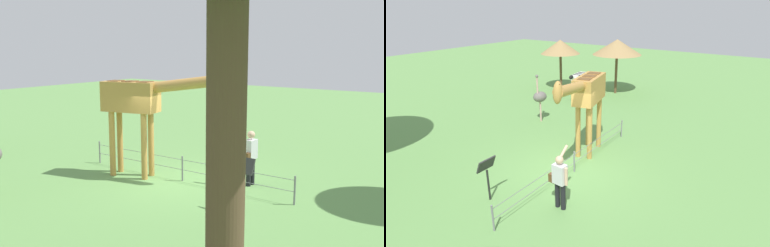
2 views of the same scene
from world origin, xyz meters
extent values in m
plane|color=#60934C|center=(0.00, 0.00, 0.00)|extent=(60.00, 60.00, 0.00)
cylinder|color=#BC8942|center=(-1.11, 0.09, 0.99)|extent=(0.18, 0.18, 1.99)
cylinder|color=#BC8942|center=(-1.01, -0.34, 0.99)|extent=(0.18, 0.18, 1.99)
cylinder|color=#BC8942|center=(-2.18, -0.15, 0.99)|extent=(0.18, 0.18, 1.99)
cylinder|color=#BC8942|center=(-2.09, -0.58, 0.99)|extent=(0.18, 0.18, 1.99)
cube|color=#BC8942|center=(-1.60, -0.24, 2.44)|extent=(1.81, 1.06, 0.90)
cube|color=brown|center=(-1.11, -0.13, 2.90)|extent=(0.45, 0.51, 0.02)
cube|color=brown|center=(-1.60, -0.24, 2.90)|extent=(0.45, 0.51, 0.02)
cube|color=brown|center=(-2.09, -0.36, 2.90)|extent=(0.45, 0.51, 0.02)
cylinder|color=#BC8942|center=(0.00, 0.12, 2.85)|extent=(2.15, 0.79, 0.60)
ellipsoid|color=#BC8942|center=(1.02, 0.35, 2.99)|extent=(0.41, 0.33, 0.67)
cylinder|color=brown|center=(1.02, 0.41, 3.17)|extent=(0.05, 0.05, 0.14)
cylinder|color=brown|center=(1.02, 0.29, 3.17)|extent=(0.05, 0.05, 0.14)
cylinder|color=black|center=(1.82, 0.88, 0.39)|extent=(0.14, 0.14, 0.78)
cylinder|color=black|center=(1.83, 1.08, 0.39)|extent=(0.14, 0.14, 0.78)
cube|color=silver|center=(1.83, 0.98, 1.06)|extent=(0.26, 0.37, 0.55)
sphere|color=#D8AD8C|center=(1.83, 0.98, 1.47)|extent=(0.22, 0.22, 0.22)
cylinder|color=#D8AD8C|center=(1.51, 0.84, 1.46)|extent=(0.47, 0.11, 0.43)
cylinder|color=#D8AD8C|center=(1.84, 1.20, 1.05)|extent=(0.08, 0.08, 0.50)
cube|color=brown|center=(1.86, 0.76, 0.88)|extent=(0.13, 0.21, 0.24)
cylinder|color=brown|center=(5.54, -6.52, 2.33)|extent=(0.38, 0.38, 4.66)
cylinder|color=black|center=(2.64, -0.93, 0.47)|extent=(0.06, 0.06, 0.95)
cube|color=#2D2D2D|center=(2.64, -0.93, 1.13)|extent=(0.56, 0.21, 0.38)
cylinder|color=slate|center=(-3.50, 0.19, 0.38)|extent=(0.05, 0.05, 0.75)
cylinder|color=slate|center=(0.00, 0.19, 0.38)|extent=(0.05, 0.05, 0.75)
cylinder|color=slate|center=(3.50, 0.19, 0.38)|extent=(0.05, 0.05, 0.75)
cube|color=slate|center=(0.00, 0.19, 0.64)|extent=(7.00, 0.01, 0.01)
cube|color=slate|center=(0.00, 0.19, 0.34)|extent=(7.00, 0.01, 0.01)
camera|label=1|loc=(7.65, -10.03, 3.94)|focal=41.97mm
camera|label=2|loc=(7.53, 5.37, 5.25)|focal=29.16mm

